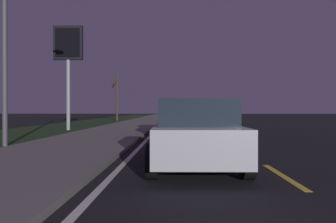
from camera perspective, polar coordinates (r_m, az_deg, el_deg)
ground at (r=28.39m, az=5.74°, el=-2.32°), size 144.00×144.00×0.00m
sidewalk_shoulder at (r=28.53m, az=-5.76°, el=-2.19°), size 108.00×4.00×0.12m
grass_verge at (r=29.58m, az=-15.42°, el=-2.22°), size 108.00×6.00×0.01m
lane_markings at (r=30.68m, az=0.65°, el=-2.11°), size 108.00×3.54×0.01m
pickup_truck at (r=15.54m, az=2.85°, el=-1.17°), size 5.43×2.30×1.87m
sedan_red at (r=29.64m, az=8.67°, el=-0.69°), size 4.42×2.05×1.54m
sedan_silver at (r=7.30m, az=4.83°, el=-3.87°), size 4.43×2.07×1.54m
sedan_blue at (r=38.37m, az=2.26°, el=-0.45°), size 4.44×2.09×1.54m
gas_price_sign at (r=21.32m, az=-17.97°, el=10.43°), size 0.27×1.90×6.75m
street_light_near at (r=12.85m, az=-26.72°, el=14.83°), size 0.36×1.97×7.48m
bare_tree_far at (r=37.74m, az=-9.45°, el=2.95°), size 1.84×0.89×5.67m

